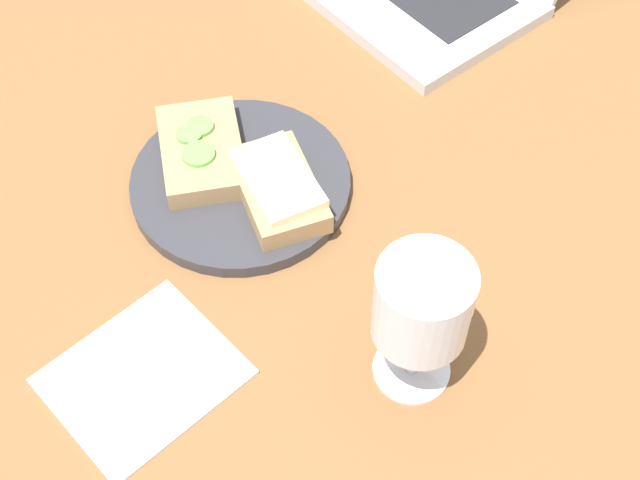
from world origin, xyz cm
name	(u,v)px	position (x,y,z in cm)	size (l,w,h in cm)	color
wooden_table	(356,225)	(0.00, 0.00, 1.50)	(140.00, 140.00, 3.00)	brown
plate	(241,183)	(-9.82, -6.51, 3.74)	(21.53, 21.53, 1.48)	#333338
sandwich_with_cheese	(278,187)	(-5.52, -5.11, 6.03)	(13.10, 10.17, 3.30)	#A88456
sandwich_with_cucumber	(202,151)	(-14.14, -7.92, 5.68)	(14.09, 12.39, 2.71)	#A88456
wine_glass	(422,307)	(15.65, -7.25, 13.07)	(7.65, 7.65, 14.32)	white
napkin	(143,376)	(1.84, -25.26, 3.20)	(12.76, 14.81, 0.40)	white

